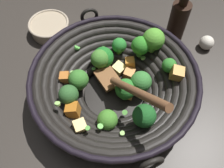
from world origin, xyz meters
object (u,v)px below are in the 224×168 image
(wok, at_px, (115,82))
(soy_sauce_bottle, at_px, (178,20))
(garlic_bulb, at_px, (207,43))
(prep_bowl, at_px, (49,27))

(wok, bearing_deg, soy_sauce_bottle, -129.01)
(soy_sauce_bottle, distance_m, garlic_bulb, 0.11)
(wok, relative_size, garlic_bulb, 10.19)
(soy_sauce_bottle, distance_m, prep_bowl, 0.40)
(prep_bowl, bearing_deg, soy_sauce_bottle, 179.41)
(soy_sauce_bottle, relative_size, garlic_bulb, 3.97)
(wok, xyz_separation_m, soy_sauce_bottle, (-0.18, -0.22, 0.01))
(soy_sauce_bottle, bearing_deg, prep_bowl, -0.59)
(wok, distance_m, prep_bowl, 0.32)
(prep_bowl, bearing_deg, wok, 133.58)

